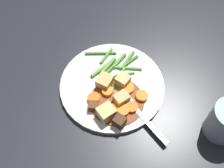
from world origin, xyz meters
TOP-DOWN VIEW (x-y plane):
  - ground_plane at (0.00, 0.00)m, footprint 3.00×3.00m
  - dinner_plate at (0.00, 0.00)m, footprint 0.25×0.25m
  - stew_sauce at (0.05, 0.01)m, footprint 0.13×0.13m
  - carrot_slice_0 at (0.04, 0.07)m, footprint 0.04×0.04m
  - carrot_slice_1 at (0.07, 0.04)m, footprint 0.04×0.04m
  - carrot_slice_2 at (0.02, 0.03)m, footprint 0.05×0.05m
  - carrot_slice_3 at (0.02, -0.01)m, footprint 0.04×0.04m
  - carrot_slice_4 at (0.04, -0.04)m, footprint 0.04×0.04m
  - carrot_slice_5 at (0.08, 0.02)m, footprint 0.04×0.04m
  - carrot_slice_6 at (0.07, 0.01)m, footprint 0.03×0.03m
  - potato_chunk_0 at (0.05, 0.02)m, footprint 0.04×0.04m
  - potato_chunk_1 at (-0.00, 0.03)m, footprint 0.04×0.04m
  - potato_chunk_2 at (0.08, -0.02)m, footprint 0.05×0.05m
  - potato_chunk_3 at (-0.00, -0.02)m, footprint 0.05×0.05m
  - meat_chunk_0 at (0.06, -0.05)m, footprint 0.02×0.02m
  - meat_chunk_1 at (0.10, 0.01)m, footprint 0.03×0.03m
  - green_bean_0 at (-0.04, 0.04)m, footprint 0.02×0.07m
  - green_bean_1 at (-0.07, 0.02)m, footprint 0.05×0.04m
  - green_bean_2 at (-0.01, 0.01)m, footprint 0.07×0.05m
  - green_bean_3 at (-0.09, -0.02)m, footprint 0.01×0.08m
  - green_bean_4 at (-0.07, 0.04)m, footprint 0.05×0.04m
  - green_bean_5 at (-0.05, -0.02)m, footprint 0.05×0.06m
  - green_bean_6 at (-0.02, 0.02)m, footprint 0.02×0.08m
  - green_bean_7 at (-0.05, -0.01)m, footprint 0.05×0.05m
  - green_bean_8 at (-0.05, 0.01)m, footprint 0.06×0.06m
  - green_bean_9 at (-0.06, 0.05)m, footprint 0.04×0.05m
  - green_bean_10 at (-0.08, -0.01)m, footprint 0.05×0.04m
  - fork at (0.08, 0.05)m, footprint 0.15×0.11m

SIDE VIEW (x-z plane):
  - ground_plane at x=0.00m, z-range 0.00..0.00m
  - dinner_plate at x=0.00m, z-range 0.00..0.01m
  - stew_sauce at x=0.05m, z-range 0.01..0.02m
  - fork at x=0.08m, z-range 0.01..0.02m
  - green_bean_6 at x=-0.02m, z-range 0.01..0.02m
  - green_bean_3 at x=-0.09m, z-range 0.01..0.02m
  - green_bean_2 at x=-0.01m, z-range 0.01..0.02m
  - green_bean_0 at x=-0.04m, z-range 0.01..0.02m
  - green_bean_10 at x=-0.08m, z-range 0.01..0.02m
  - green_bean_9 at x=-0.06m, z-range 0.01..0.02m
  - green_bean_4 at x=-0.07m, z-range 0.01..0.02m
  - carrot_slice_6 at x=0.07m, z-range 0.01..0.02m
  - green_bean_8 at x=-0.05m, z-range 0.01..0.02m
  - green_bean_5 at x=-0.05m, z-range 0.01..0.02m
  - green_bean_7 at x=-0.05m, z-range 0.01..0.02m
  - green_bean_1 at x=-0.07m, z-range 0.01..0.02m
  - carrot_slice_4 at x=0.04m, z-range 0.01..0.02m
  - carrot_slice_2 at x=0.02m, z-range 0.01..0.02m
  - carrot_slice_1 at x=0.07m, z-range 0.01..0.02m
  - carrot_slice_5 at x=0.08m, z-range 0.01..0.02m
  - carrot_slice_0 at x=0.04m, z-range 0.01..0.02m
  - carrot_slice_3 at x=0.02m, z-range 0.01..0.02m
  - meat_chunk_0 at x=0.06m, z-range 0.01..0.03m
  - potato_chunk_0 at x=0.05m, z-range 0.01..0.04m
  - meat_chunk_1 at x=0.10m, z-range 0.01..0.04m
  - potato_chunk_3 at x=0.00m, z-range 0.01..0.04m
  - potato_chunk_1 at x=0.00m, z-range 0.01..0.04m
  - potato_chunk_2 at x=0.08m, z-range 0.01..0.04m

